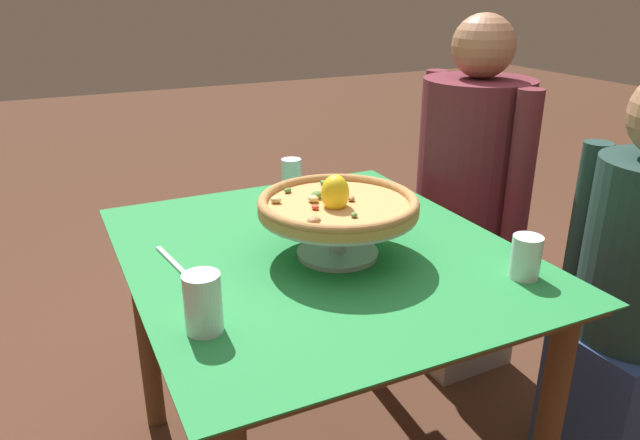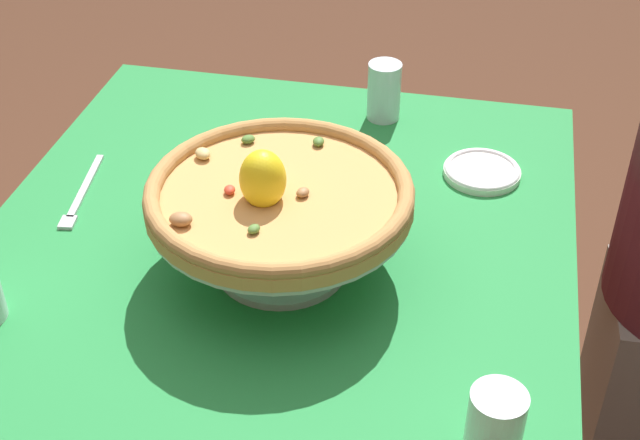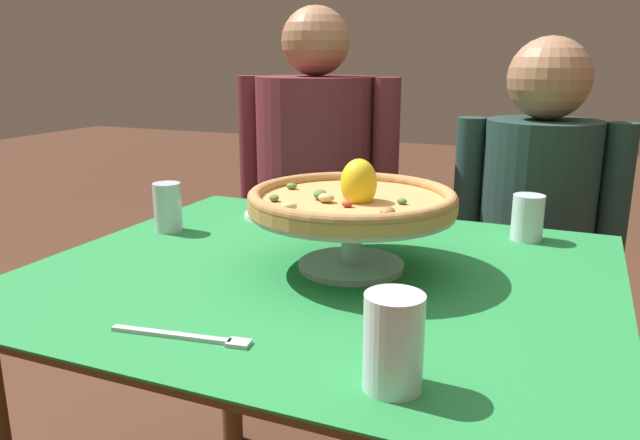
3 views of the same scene
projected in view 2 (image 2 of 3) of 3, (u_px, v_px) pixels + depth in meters
The scene contains 7 objects.
dining_table at pixel (275, 301), 1.45m from camera, with size 1.06×0.92×0.73m.
pizza_stand at pixel (280, 225), 1.29m from camera, with size 0.38×0.38×0.12m.
pizza at pixel (278, 193), 1.25m from camera, with size 0.38×0.38×0.10m.
water_glass_back_right at pixel (494, 429), 1.03m from camera, with size 0.07×0.07×0.10m.
water_glass_side_left at pixel (384, 94), 1.66m from camera, with size 0.06×0.06×0.11m.
side_plate at pixel (482, 171), 1.53m from camera, with size 0.13×0.13×0.02m.
dinner_fork at pixel (81, 195), 1.48m from camera, with size 0.21×0.05×0.01m.
Camera 2 is at (1.04, 0.30, 1.59)m, focal length 49.98 mm.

